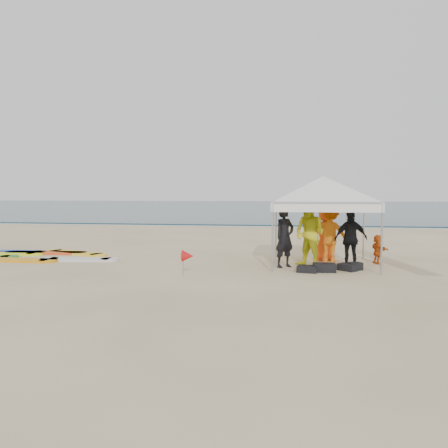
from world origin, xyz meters
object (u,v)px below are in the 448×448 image
person_yellow (310,234)px  marker_pennant (188,256)px  person_black_b (351,239)px  surfboard_spread (28,255)px  person_orange_b (325,234)px  person_seated (378,249)px  canopy_tent (323,177)px  person_black_a (285,237)px  person_orange_a (330,234)px

person_yellow → marker_pennant: 3.50m
person_black_b → surfboard_spread: 9.93m
person_orange_b → person_seated: 1.55m
person_orange_b → canopy_tent: canopy_tent is taller
person_black_a → person_seated: (2.62, 0.98, -0.41)m
person_black_b → canopy_tent: 1.87m
surfboard_spread → person_black_b: bearing=-3.8°
person_black_a → person_orange_a: (1.27, 0.74, 0.03)m
person_black_b → person_orange_b: 1.32m
person_yellow → person_seated: bearing=61.8°
person_black_b → person_seated: size_ratio=1.88×
person_yellow → person_orange_a: size_ratio=1.07×
person_black_a → marker_pennant: (-2.30, -1.67, -0.33)m
marker_pennant → person_yellow: bearing=31.4°
person_yellow → person_orange_a: bearing=83.2°
person_black_b → person_orange_a: bearing=-64.5°
person_orange_a → person_orange_b: (-0.11, 0.63, -0.06)m
person_orange_a → canopy_tent: bearing=57.1°
person_orange_a → canopy_tent: 1.64m
person_black_a → person_orange_b: person_black_a is taller
person_black_a → person_yellow: (0.67, 0.14, 0.09)m
person_black_a → marker_pennant: 2.86m
person_black_b → surfboard_spread: size_ratio=0.29×
person_black_a → surfboard_spread: 8.20m
person_orange_b → marker_pennant: (-3.46, -3.04, -0.30)m
person_yellow → marker_pennant: size_ratio=2.88×
person_black_a → person_orange_b: 1.80m
person_orange_a → person_black_b: bearing=149.5°
person_orange_b → canopy_tent: (-0.13, -0.83, 1.67)m
person_yellow → person_orange_a: 0.85m
canopy_tent → person_black_a: bearing=-152.4°
canopy_tent → surfboard_spread: canopy_tent is taller
person_yellow → surfboard_spread: person_yellow is taller
person_yellow → marker_pennant: bearing=-110.2°
person_orange_a → surfboard_spread: bearing=17.0°
person_yellow → surfboard_spread: 8.86m
person_orange_a → marker_pennant: bearing=51.7°
person_orange_a → person_seated: person_orange_a is taller
person_black_a → person_orange_a: 1.47m
person_black_a → person_seated: person_black_a is taller
person_orange_a → person_black_a: bearing=47.8°
canopy_tent → person_seated: bearing=15.6°
person_seated → marker_pennant: bearing=100.2°
person_orange_a → person_orange_b: bearing=-62.8°
person_black_a → person_black_b: size_ratio=1.05×
person_black_b → person_yellow: bearing=-13.7°
person_seated → surfboard_spread: 10.74m
person_orange_a → surfboard_spread: person_orange_a is taller
marker_pennant → person_seated: bearing=28.4°
person_yellow → person_black_b: person_yellow is taller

